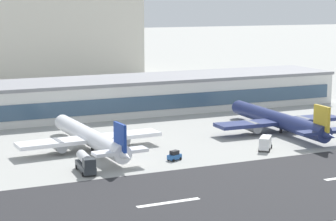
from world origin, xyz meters
The scene contains 8 objects.
runway_centreline_dash_3 centered at (-41.59, -1.02, 0.09)m, with size 12.00×1.20×0.01m, color white.
terminal_building centered at (-17.96, 87.86, 5.50)m, with size 148.38×25.07×10.98m.
distant_hotel_block centered at (-29.71, 190.45, 19.60)m, with size 106.50×38.93×39.20m, color beige.
airliner_navy_tail_gate_0 centered at (-42.39, 41.58, 3.10)m, with size 35.41×46.51×9.71m.
airliner_gold_tail_gate_1 centered at (10.35, 40.74, 3.25)m, with size 36.72×48.80×10.18m.
service_baggage_tug_0 centered at (-28.14, 25.73, 1.05)m, with size 3.55×2.74×2.20m.
service_fuel_truck_1 centered at (-49.13, 24.21, 2.03)m, with size 3.27×8.64×3.95m.
service_box_truck_2 centered at (-4.18, 25.72, 1.79)m, with size 5.74×6.11×3.25m.
Camera 1 is at (-84.43, -96.00, 34.86)m, focal length 66.12 mm.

